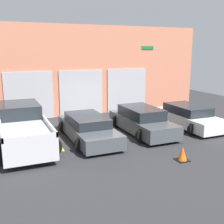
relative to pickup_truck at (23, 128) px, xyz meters
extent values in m
plane|color=#2D2D30|center=(4.32, 1.80, -0.81)|extent=(28.00, 28.00, 0.00)
cube|color=#D17A5B|center=(4.32, 5.10, 2.02)|extent=(16.70, 0.60, 5.67)
cube|color=#ADADB2|center=(0.89, 4.76, 0.63)|extent=(2.83, 0.08, 2.88)
cube|color=#ADADB2|center=(4.12, 4.76, 0.63)|extent=(2.83, 0.08, 2.88)
cube|color=#ADADB2|center=(7.35, 4.76, 0.63)|extent=(2.83, 0.08, 2.88)
cube|color=#197238|center=(8.91, 4.77, 3.46)|extent=(0.90, 0.03, 0.22)
cube|color=silver|center=(0.00, -0.28, -0.14)|extent=(1.89, 5.20, 0.87)
cube|color=#1E2328|center=(0.00, 1.15, 0.59)|extent=(1.74, 2.34, 0.59)
cube|color=silver|center=(-0.90, -1.45, 0.38)|extent=(0.08, 2.86, 0.18)
cube|color=silver|center=(0.90, -1.45, 0.38)|extent=(0.08, 2.86, 0.18)
cube|color=silver|center=(0.00, -2.84, 0.38)|extent=(1.89, 0.08, 0.18)
cylinder|color=black|center=(-0.83, 1.33, -0.39)|extent=(0.85, 0.22, 0.85)
cylinder|color=black|center=(0.83, 1.33, -0.39)|extent=(0.85, 0.22, 0.85)
cylinder|color=black|center=(-0.83, -1.89, -0.39)|extent=(0.85, 0.22, 0.85)
cylinder|color=black|center=(0.83, -1.89, -0.39)|extent=(0.85, 0.22, 0.85)
cube|color=white|center=(8.64, -0.28, -0.38)|extent=(1.74, 4.53, 0.59)
cube|color=#1E2328|center=(8.64, -0.17, 0.15)|extent=(1.53, 2.49, 0.45)
cylinder|color=black|center=(7.88, 1.12, -0.50)|extent=(0.62, 0.22, 0.62)
cylinder|color=black|center=(9.40, 1.12, -0.50)|extent=(0.62, 0.22, 0.62)
cylinder|color=black|center=(7.88, -1.68, -0.50)|extent=(0.62, 0.22, 0.62)
cylinder|color=black|center=(9.40, -1.68, -0.50)|extent=(0.62, 0.22, 0.62)
cube|color=#474C51|center=(5.76, -0.28, -0.34)|extent=(1.71, 4.54, 0.64)
cube|color=#1E2328|center=(5.76, -0.17, 0.23)|extent=(1.50, 2.49, 0.51)
cylinder|color=black|center=(5.02, 1.13, -0.48)|extent=(0.66, 0.22, 0.66)
cylinder|color=black|center=(6.50, 1.13, -0.48)|extent=(0.66, 0.22, 0.66)
cylinder|color=black|center=(5.02, -1.69, -0.48)|extent=(0.66, 0.22, 0.66)
cylinder|color=black|center=(6.50, -1.69, -0.48)|extent=(0.66, 0.22, 0.66)
cube|color=#474C51|center=(2.88, -0.28, -0.38)|extent=(1.73, 4.78, 0.59)
cube|color=#1E2328|center=(2.88, -0.16, 0.12)|extent=(1.52, 2.63, 0.41)
cylinder|color=black|center=(2.12, 1.20, -0.50)|extent=(0.63, 0.22, 0.63)
cylinder|color=black|center=(3.64, 1.20, -0.50)|extent=(0.63, 0.22, 0.63)
cylinder|color=black|center=(2.12, -1.76, -0.50)|extent=(0.63, 0.22, 0.63)
cylinder|color=black|center=(3.64, -1.76, -0.50)|extent=(0.63, 0.22, 0.63)
cube|color=gold|center=(1.44, -0.28, -0.81)|extent=(0.12, 2.20, 0.01)
cube|color=gold|center=(4.32, -0.28, -0.81)|extent=(0.12, 2.20, 0.01)
cube|color=gold|center=(7.20, -0.28, -0.81)|extent=(0.12, 2.20, 0.01)
cube|color=gold|center=(10.08, -0.28, -0.81)|extent=(0.12, 2.20, 0.01)
cube|color=black|center=(5.37, -4.15, -0.80)|extent=(0.47, 0.47, 0.03)
cone|color=orange|center=(5.37, -4.15, -0.54)|extent=(0.36, 0.36, 0.55)
camera|label=1|loc=(-1.03, -12.34, 3.31)|focal=45.00mm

